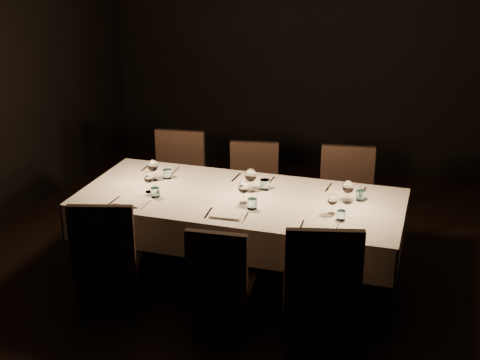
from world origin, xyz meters
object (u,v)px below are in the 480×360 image
(chair_near_left, at_px, (107,254))
(chair_far_center, at_px, (253,188))
(dining_table, at_px, (240,205))
(chair_near_center, at_px, (220,278))
(chair_far_right, at_px, (346,198))
(chair_far_left, at_px, (178,179))
(chair_near_right, at_px, (321,286))

(chair_near_left, relative_size, chair_far_center, 1.04)
(dining_table, bearing_deg, chair_near_center, -82.38)
(chair_near_center, relative_size, chair_far_right, 0.91)
(chair_near_left, relative_size, chair_near_center, 1.09)
(chair_far_left, bearing_deg, chair_near_center, -66.14)
(dining_table, xyz_separation_m, chair_near_left, (-0.77, -0.77, -0.16))
(chair_near_left, bearing_deg, chair_far_center, -128.45)
(chair_near_left, bearing_deg, dining_table, -151.16)
(chair_near_right, bearing_deg, chair_near_center, -15.20)
(chair_far_right, bearing_deg, dining_table, -140.42)
(chair_near_center, relative_size, chair_near_right, 0.87)
(chair_near_center, xyz_separation_m, chair_far_center, (-0.23, 1.61, 0.02))
(dining_table, distance_m, chair_near_center, 0.83)
(dining_table, relative_size, chair_near_left, 2.64)
(chair_near_center, bearing_deg, chair_near_right, 174.90)
(chair_near_left, xyz_separation_m, chair_far_right, (1.49, 1.55, 0.01))
(chair_near_left, height_order, chair_far_left, chair_far_left)
(dining_table, distance_m, chair_far_center, 0.84)
(chair_near_right, xyz_separation_m, chair_far_left, (-1.65, 1.58, -0.02))
(chair_far_center, height_order, chair_far_right, chair_far_right)
(chair_far_center, bearing_deg, chair_near_right, -70.78)
(chair_near_left, relative_size, chair_far_right, 0.99)
(dining_table, xyz_separation_m, chair_far_center, (-0.13, 0.81, -0.18))
(chair_near_right, relative_size, chair_far_center, 1.11)
(chair_near_left, distance_m, chair_far_center, 1.70)
(dining_table, relative_size, chair_far_right, 2.61)
(dining_table, distance_m, chair_far_right, 1.07)
(chair_far_left, distance_m, chair_far_center, 0.72)
(chair_far_center, bearing_deg, chair_far_left, 172.26)
(chair_near_right, bearing_deg, chair_near_left, -15.50)
(chair_near_left, distance_m, chair_far_left, 1.54)
(dining_table, height_order, chair_far_center, chair_far_center)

